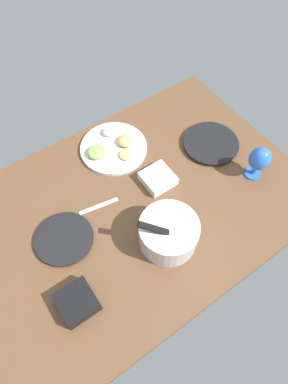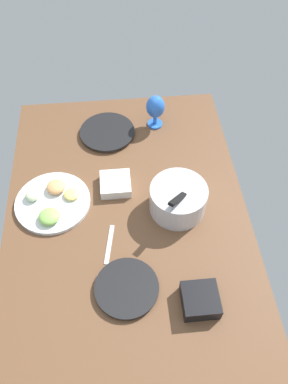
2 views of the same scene
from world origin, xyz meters
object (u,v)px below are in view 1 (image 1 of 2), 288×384
object	(u,v)px
dinner_plate_right	(64,239)
mixing_bowl	(168,233)
fruit_platter	(113,147)
dinner_plate_left	(211,144)
hurricane_glass_blue	(259,160)
square_bowl_black	(77,302)
square_bowl_white	(158,178)

from	to	relation	value
dinner_plate_right	mixing_bowl	world-z (taller)	mixing_bowl
fruit_platter	mixing_bowl	bearing A→B (deg)	82.43
dinner_plate_left	mixing_bowl	size ratio (longest dim) A/B	1.14
mixing_bowl	hurricane_glass_blue	distance (cm)	53.03
square_bowl_black	dinner_plate_left	bearing A→B (deg)	-161.57
dinner_plate_right	square_bowl_white	size ratio (longest dim) A/B	1.79
dinner_plate_left	square_bowl_white	xyz separation A→B (cm)	(34.28, 2.52, 1.39)
dinner_plate_left	square_bowl_white	bearing A→B (deg)	4.21
hurricane_glass_blue	square_bowl_white	world-z (taller)	hurricane_glass_blue
mixing_bowl	hurricane_glass_blue	xyz separation A→B (cm)	(-52.73, -3.77, 4.16)
square_bowl_black	mixing_bowl	bearing A→B (deg)	-177.42
mixing_bowl	fruit_platter	world-z (taller)	mixing_bowl
dinner_plate_right	square_bowl_black	bearing A→B (deg)	73.25
mixing_bowl	square_bowl_black	size ratio (longest dim) A/B	1.82
square_bowl_white	square_bowl_black	bearing A→B (deg)	26.10
square_bowl_white	mixing_bowl	bearing A→B (deg)	61.86
hurricane_glass_blue	square_bowl_black	world-z (taller)	hurricane_glass_blue
dinner_plate_right	square_bowl_black	distance (cm)	27.41
dinner_plate_right	square_bowl_white	xyz separation A→B (cm)	(-48.98, -1.71, 1.41)
hurricane_glass_blue	square_bowl_black	xyz separation A→B (cm)	(95.72, 5.71, -7.57)
dinner_plate_right	hurricane_glass_blue	distance (cm)	90.75
dinner_plate_right	fruit_platter	world-z (taller)	fruit_platter
dinner_plate_left	fruit_platter	bearing A→B (deg)	-31.59
hurricane_glass_blue	dinner_plate_left	bearing A→B (deg)	-79.45
hurricane_glass_blue	square_bowl_white	bearing A→B (deg)	-29.67
dinner_plate_left	hurricane_glass_blue	world-z (taller)	hurricane_glass_blue
mixing_bowl	square_bowl_white	size ratio (longest dim) A/B	1.78
dinner_plate_right	hurricane_glass_blue	xyz separation A→B (cm)	(-87.85, 20.44, 9.98)
square_bowl_white	square_bowl_black	size ratio (longest dim) A/B	1.02
dinner_plate_left	square_bowl_white	world-z (taller)	square_bowl_white
fruit_platter	dinner_plate_left	bearing A→B (deg)	148.41
mixing_bowl	square_bowl_white	xyz separation A→B (cm)	(-13.86, -25.92, -4.40)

